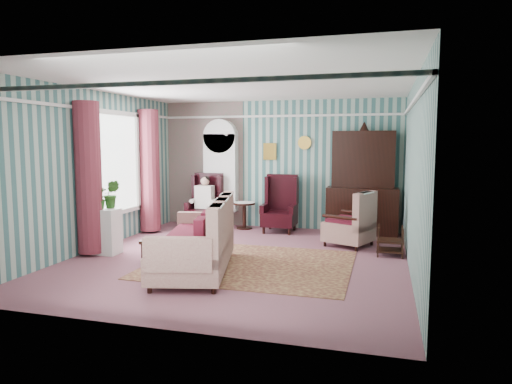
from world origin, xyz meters
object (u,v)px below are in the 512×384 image
(wingback_left, at_px, (205,201))
(seated_woman, at_px, (205,202))
(bookcase, at_px, (221,178))
(plant_stand, at_px, (104,231))
(dresser_hutch, at_px, (363,179))
(round_side_table, at_px, (244,216))
(sofa, at_px, (194,238))
(wingback_right, at_px, (279,204))
(floral_armchair, at_px, (349,218))
(coffee_table, at_px, (170,252))
(nest_table, at_px, (390,241))

(wingback_left, distance_m, seated_woman, 0.04)
(bookcase, height_order, plant_stand, bookcase)
(dresser_hutch, bearing_deg, round_side_table, -177.36)
(bookcase, xyz_separation_m, seated_woman, (-0.25, -0.39, -0.53))
(sofa, bearing_deg, wingback_right, -22.80)
(wingback_left, relative_size, wingback_right, 1.00)
(seated_woman, height_order, floral_armchair, seated_woman)
(floral_armchair, bearing_deg, bookcase, 89.41)
(bookcase, relative_size, wingback_right, 1.79)
(sofa, bearing_deg, coffee_table, 45.97)
(dresser_hutch, height_order, wingback_right, dresser_hutch)
(round_side_table, bearing_deg, seated_woman, -170.54)
(seated_woman, distance_m, coffee_table, 3.12)
(wingback_left, height_order, round_side_table, wingback_left)
(plant_stand, xyz_separation_m, floral_armchair, (4.12, 1.80, 0.14))
(plant_stand, height_order, floral_armchair, floral_armchair)
(seated_woman, xyz_separation_m, nest_table, (4.07, -1.55, -0.32))
(bookcase, distance_m, nest_table, 4.37)
(dresser_hutch, height_order, wingback_left, dresser_hutch)
(sofa, xyz_separation_m, coffee_table, (-0.57, 0.34, -0.33))
(bookcase, distance_m, wingback_left, 0.68)
(nest_table, bearing_deg, dresser_hutch, 107.39)
(dresser_hutch, distance_m, seated_woman, 3.56)
(round_side_table, xyz_separation_m, coffee_table, (-0.27, -3.18, -0.11))
(wingback_right, xyz_separation_m, round_side_table, (-0.85, 0.15, -0.33))
(plant_stand, bearing_deg, sofa, -17.23)
(plant_stand, relative_size, sofa, 0.35)
(coffee_table, bearing_deg, seated_woman, 101.67)
(dresser_hutch, height_order, round_side_table, dresser_hutch)
(dresser_hutch, relative_size, coffee_table, 2.71)
(dresser_hutch, height_order, sofa, dresser_hutch)
(dresser_hutch, distance_m, wingback_left, 3.55)
(dresser_hutch, xyz_separation_m, sofa, (-2.30, -3.64, -0.66))
(seated_woman, bearing_deg, nest_table, -20.85)
(round_side_table, bearing_deg, wingback_right, -10.01)
(seated_woman, height_order, nest_table, seated_woman)
(seated_woman, distance_m, nest_table, 4.37)
(wingback_left, xyz_separation_m, seated_woman, (0.00, 0.00, -0.04))
(dresser_hutch, xyz_separation_m, floral_armchair, (-0.18, -1.22, -0.64))
(plant_stand, bearing_deg, wingback_left, 73.78)
(dresser_hutch, xyz_separation_m, nest_table, (0.57, -1.82, -0.91))
(dresser_hutch, xyz_separation_m, coffee_table, (-2.87, -3.30, -0.99))
(dresser_hutch, relative_size, sofa, 1.04)
(bookcase, xyz_separation_m, wingback_left, (-0.25, -0.39, -0.50))
(nest_table, height_order, floral_armchair, floral_armchair)
(bookcase, bearing_deg, nest_table, -26.92)
(seated_woman, xyz_separation_m, sofa, (1.20, -3.37, -0.07))
(seated_woman, bearing_deg, bookcase, 57.34)
(dresser_hutch, bearing_deg, seated_woman, -175.59)
(seated_woman, bearing_deg, dresser_hutch, 4.41)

